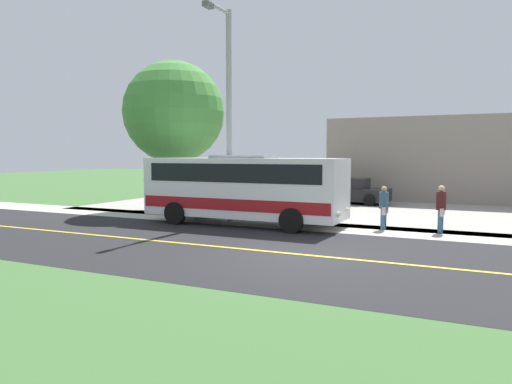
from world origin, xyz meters
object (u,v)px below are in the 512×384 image
object	(u,v)px
pedestrian_with_bags	(441,207)
tree_curbside	(174,112)
shuttle_bus_front	(244,186)
pedestrian_waiting	(384,206)
commercial_building	(488,159)
street_light_pole	(228,107)
parked_car_near	(348,191)

from	to	relation	value
pedestrian_with_bags	tree_curbside	world-z (taller)	tree_curbside
shuttle_bus_front	pedestrian_waiting	world-z (taller)	shuttle_bus_front
tree_curbside	pedestrian_waiting	bearing A→B (deg)	80.16
shuttle_bus_front	commercial_building	bearing A→B (deg)	152.43
pedestrian_waiting	street_light_pole	world-z (taller)	street_light_pole
street_light_pole	commercial_building	bearing A→B (deg)	149.37
pedestrian_with_bags	parked_car_near	size ratio (longest dim) A/B	0.38
shuttle_bus_front	pedestrian_waiting	bearing A→B (deg)	101.80
parked_car_near	pedestrian_waiting	bearing A→B (deg)	22.22
parked_car_near	tree_curbside	bearing A→B (deg)	-45.56
pedestrian_waiting	tree_curbside	bearing A→B (deg)	-99.84
commercial_building	pedestrian_with_bags	bearing A→B (deg)	-5.78
parked_car_near	commercial_building	bearing A→B (deg)	134.82
shuttle_bus_front	tree_curbside	distance (m)	6.94
pedestrian_waiting	street_light_pole	size ratio (longest dim) A/B	0.19
pedestrian_waiting	parked_car_near	size ratio (longest dim) A/B	0.36
shuttle_bus_front	parked_car_near	world-z (taller)	shuttle_bus_front
parked_car_near	tree_curbside	distance (m)	10.70
parked_car_near	tree_curbside	xyz separation A→B (m)	(6.90, -7.03, 4.17)
shuttle_bus_front	tree_curbside	xyz separation A→B (m)	(-2.94, -5.33, 3.33)
tree_curbside	commercial_building	size ratio (longest dim) A/B	0.40
shuttle_bus_front	tree_curbside	size ratio (longest dim) A/B	1.10
pedestrian_waiting	tree_curbside	size ratio (longest dim) A/B	0.22
pedestrian_with_bags	pedestrian_waiting	size ratio (longest dim) A/B	1.05
street_light_pole	parked_car_near	world-z (taller)	street_light_pole
street_light_pole	commercial_building	distance (m)	19.32
street_light_pole	parked_car_near	size ratio (longest dim) A/B	1.93
street_light_pole	commercial_building	xyz separation A→B (m)	(-16.52, 9.78, -2.23)
pedestrian_with_bags	street_light_pole	world-z (taller)	street_light_pole
pedestrian_waiting	tree_curbside	distance (m)	11.48
shuttle_bus_front	street_light_pole	bearing A→B (deg)	-114.49
commercial_building	pedestrian_waiting	bearing A→B (deg)	-12.72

